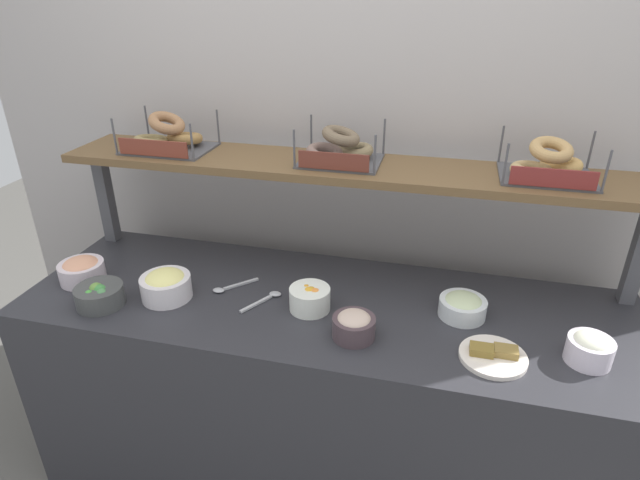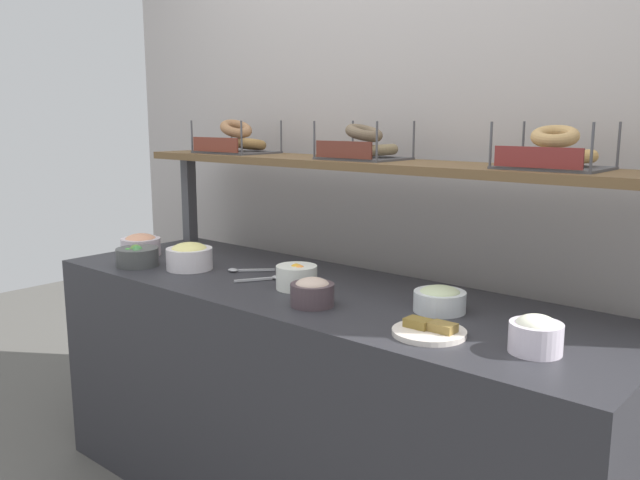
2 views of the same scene
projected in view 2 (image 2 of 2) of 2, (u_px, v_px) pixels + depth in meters
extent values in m
cube|color=#B3ACA9|center=(407.00, 177.00, 2.62)|extent=(3.39, 0.06, 2.40)
cube|color=#2D2D33|center=(316.00, 403.00, 2.35)|extent=(2.19, 0.70, 0.85)
cube|color=#4C4C51|center=(189.00, 200.00, 3.10)|extent=(0.05, 0.05, 0.40)
cube|color=brown|center=(365.00, 164.00, 2.40)|extent=(2.15, 0.32, 0.03)
cylinder|color=white|center=(189.00, 259.00, 2.55)|extent=(0.18, 0.18, 0.08)
ellipsoid|color=#F7EC8B|center=(189.00, 250.00, 2.54)|extent=(0.14, 0.14, 0.06)
cylinder|color=white|center=(536.00, 338.00, 1.64)|extent=(0.13, 0.13, 0.08)
ellipsoid|color=white|center=(536.00, 325.00, 1.64)|extent=(0.10, 0.10, 0.05)
cylinder|color=white|center=(440.00, 301.00, 1.99)|extent=(0.16, 0.16, 0.06)
ellipsoid|color=beige|center=(440.00, 293.00, 1.99)|extent=(0.12, 0.12, 0.04)
cylinder|color=#454747|center=(137.00, 257.00, 2.61)|extent=(0.17, 0.17, 0.07)
sphere|color=#4F8E52|center=(136.00, 253.00, 2.57)|extent=(0.04, 0.04, 0.04)
sphere|color=#5A994D|center=(136.00, 251.00, 2.60)|extent=(0.03, 0.03, 0.03)
sphere|color=#50B245|center=(128.00, 252.00, 2.59)|extent=(0.03, 0.03, 0.03)
sphere|color=#469246|center=(137.00, 251.00, 2.59)|extent=(0.05, 0.05, 0.05)
sphere|color=#699641|center=(136.00, 251.00, 2.61)|extent=(0.05, 0.05, 0.05)
cylinder|color=silver|center=(141.00, 247.00, 2.81)|extent=(0.17, 0.17, 0.07)
ellipsoid|color=#F0A47E|center=(141.00, 240.00, 2.80)|extent=(0.13, 0.13, 0.05)
cylinder|color=#4B3C41|center=(312.00, 295.00, 2.06)|extent=(0.14, 0.14, 0.07)
ellipsoid|color=beige|center=(312.00, 285.00, 2.05)|extent=(0.11, 0.11, 0.05)
cylinder|color=white|center=(297.00, 277.00, 2.26)|extent=(0.14, 0.14, 0.08)
sphere|color=gold|center=(296.00, 268.00, 2.28)|extent=(0.03, 0.03, 0.03)
sphere|color=gold|center=(297.00, 269.00, 2.25)|extent=(0.04, 0.04, 0.04)
sphere|color=gold|center=(298.00, 269.00, 2.25)|extent=(0.04, 0.04, 0.04)
sphere|color=gold|center=(295.00, 269.00, 2.25)|extent=(0.04, 0.04, 0.04)
sphere|color=#F9913B|center=(300.00, 270.00, 2.24)|extent=(0.04, 0.04, 0.04)
cylinder|color=white|center=(429.00, 332.00, 1.78)|extent=(0.20, 0.20, 0.01)
cube|color=olive|center=(418.00, 323.00, 1.80)|extent=(0.07, 0.05, 0.02)
cube|color=olive|center=(443.00, 327.00, 1.76)|extent=(0.07, 0.05, 0.02)
cube|color=#B7B7BC|center=(257.00, 270.00, 2.52)|extent=(0.11, 0.11, 0.01)
ellipsoid|color=#B7B7BC|center=(233.00, 270.00, 2.51)|extent=(0.04, 0.03, 0.01)
cube|color=#B7B7BC|center=(253.00, 280.00, 2.37)|extent=(0.08, 0.13, 0.01)
ellipsoid|color=#B7B7BC|center=(277.00, 277.00, 2.39)|extent=(0.04, 0.03, 0.01)
cube|color=#4C4C51|center=(237.00, 152.00, 2.85)|extent=(0.33, 0.24, 0.01)
cylinder|color=#4C4C51|center=(192.00, 137.00, 2.85)|extent=(0.01, 0.01, 0.14)
cylinder|color=#4C4C51|center=(242.00, 138.00, 2.65)|extent=(0.01, 0.01, 0.14)
cylinder|color=#4C4C51|center=(232.00, 136.00, 3.03)|extent=(0.01, 0.01, 0.14)
cylinder|color=#4C4C51|center=(281.00, 137.00, 2.82)|extent=(0.01, 0.01, 0.14)
cube|color=brown|center=(215.00, 145.00, 2.75)|extent=(0.28, 0.01, 0.06)
torus|color=#94804F|center=(222.00, 144.00, 2.86)|extent=(0.18, 0.19, 0.06)
torus|color=olive|center=(250.00, 144.00, 2.84)|extent=(0.16, 0.16, 0.06)
torus|color=#9F704A|center=(236.00, 129.00, 2.83)|extent=(0.17, 0.17, 0.09)
cube|color=#4C4C51|center=(364.00, 158.00, 2.42)|extent=(0.29, 0.24, 0.01)
cylinder|color=#4C4C51|center=(314.00, 140.00, 2.41)|extent=(0.01, 0.01, 0.14)
cylinder|color=#4C4C51|center=(377.00, 142.00, 2.23)|extent=(0.01, 0.01, 0.14)
cylinder|color=#4C4C51|center=(353.00, 139.00, 2.58)|extent=(0.01, 0.01, 0.14)
cylinder|color=#4C4C51|center=(414.00, 140.00, 2.40)|extent=(0.01, 0.01, 0.14)
cube|color=brown|center=(343.00, 150.00, 2.32)|extent=(0.25, 0.01, 0.06)
torus|color=#7C6258|center=(348.00, 149.00, 2.42)|extent=(0.19, 0.19, 0.06)
torus|color=olive|center=(379.00, 150.00, 2.41)|extent=(0.15, 0.15, 0.05)
torus|color=brown|center=(364.00, 133.00, 2.40)|extent=(0.15, 0.14, 0.07)
cube|color=#4C4C51|center=(553.00, 168.00, 1.96)|extent=(0.31, 0.24, 0.01)
cylinder|color=#4C4C51|center=(491.00, 145.00, 1.96)|extent=(0.01, 0.01, 0.14)
cylinder|color=#4C4C51|center=(592.00, 148.00, 1.77)|extent=(0.01, 0.01, 0.14)
cylinder|color=#4C4C51|center=(523.00, 143.00, 2.13)|extent=(0.01, 0.01, 0.14)
cylinder|color=#4C4C51|center=(619.00, 146.00, 1.94)|extent=(0.01, 0.01, 0.14)
cube|color=maroon|center=(537.00, 157.00, 1.86)|extent=(0.26, 0.01, 0.06)
torus|color=tan|center=(532.00, 158.00, 1.97)|extent=(0.19, 0.19, 0.05)
torus|color=tan|center=(573.00, 157.00, 1.95)|extent=(0.18, 0.18, 0.05)
torus|color=tan|center=(555.00, 136.00, 1.94)|extent=(0.17, 0.18, 0.07)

